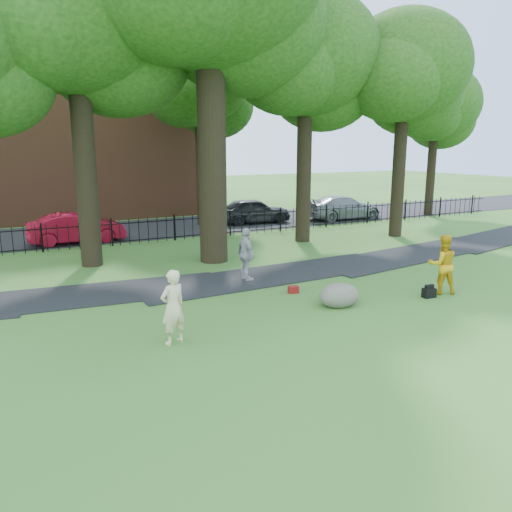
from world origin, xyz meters
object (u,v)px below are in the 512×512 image
boulder (339,293)px  red_sedan (76,228)px  man (442,264)px  woman (173,307)px

boulder → red_sedan: 14.52m
man → boulder: bearing=18.7°
boulder → red_sedan: bearing=111.7°
woman → man: 8.77m
woman → red_sedan: 14.00m
woman → red_sedan: size_ratio=0.41×
woman → red_sedan: (-0.20, 14.00, -0.17)m
man → red_sedan: 16.59m
woman → red_sedan: bearing=-107.5°
woman → man: bearing=162.0°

